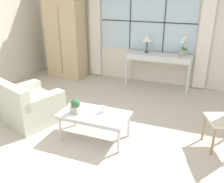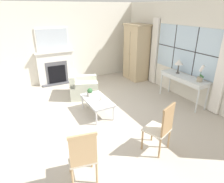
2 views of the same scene
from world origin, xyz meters
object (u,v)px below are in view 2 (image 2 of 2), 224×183
(accent_chair_wooden, at_px, (83,155))
(armoire, at_px, (136,52))
(potted_orchid, at_px, (201,75))
(potted_plant_small, at_px, (90,92))
(side_chair_wooden, at_px, (162,126))
(table_lamp, at_px, (179,62))
(armchair_upholstered, at_px, (83,88))
(fireplace, at_px, (56,65))
(pillar_candle, at_px, (101,98))
(console_table, at_px, (184,79))
(coffee_table, at_px, (97,101))

(accent_chair_wooden, bearing_deg, armoire, 137.36)
(potted_orchid, xyz_separation_m, potted_plant_small, (-1.22, -2.68, -0.42))
(potted_orchid, height_order, potted_plant_small, potted_orchid)
(potted_orchid, distance_m, potted_plant_small, 2.97)
(side_chair_wooden, height_order, potted_plant_small, side_chair_wooden)
(side_chair_wooden, bearing_deg, accent_chair_wooden, -88.62)
(table_lamp, height_order, accent_chair_wooden, table_lamp)
(armchair_upholstered, bearing_deg, side_chair_wooden, 7.01)
(table_lamp, height_order, potted_plant_small, table_lamp)
(fireplace, bearing_deg, accent_chair_wooden, -8.55)
(armchair_upholstered, height_order, pillar_candle, armchair_upholstered)
(console_table, distance_m, armchair_upholstered, 3.05)
(armoire, bearing_deg, accent_chair_wooden, -42.64)
(potted_plant_small, distance_m, pillar_candle, 0.41)
(potted_plant_small, bearing_deg, armchair_upholstered, 170.27)
(armoire, height_order, coffee_table, armoire)
(side_chair_wooden, xyz_separation_m, pillar_candle, (-1.82, -0.43, -0.09))
(potted_orchid, bearing_deg, side_chair_wooden, -65.11)
(armchair_upholstered, relative_size, accent_chair_wooden, 1.17)
(armoire, height_order, potted_orchid, armoire)
(coffee_table, bearing_deg, accent_chair_wooden, -29.16)
(armoire, height_order, console_table, armoire)
(armchair_upholstered, bearing_deg, table_lamp, 59.98)
(table_lamp, bearing_deg, fireplace, -135.08)
(potted_orchid, bearing_deg, coffee_table, -110.09)
(potted_orchid, xyz_separation_m, armchair_upholstered, (-2.26, -2.50, -0.69))
(potted_orchid, bearing_deg, armoire, -178.00)
(fireplace, bearing_deg, coffee_table, 7.46)
(armchair_upholstered, xyz_separation_m, accent_chair_wooden, (3.27, -1.19, 0.28))
(armchair_upholstered, height_order, side_chair_wooden, side_chair_wooden)
(potted_orchid, distance_m, side_chair_wooden, 2.35)
(table_lamp, xyz_separation_m, potted_orchid, (0.81, -0.01, -0.16))
(console_table, relative_size, pillar_candle, 12.03)
(fireplace, xyz_separation_m, coffee_table, (2.84, 0.37, -0.29))
(armchair_upholstered, bearing_deg, console_table, 54.54)
(coffee_table, height_order, potted_plant_small, potted_plant_small)
(fireplace, height_order, table_lamp, fireplace)
(potted_orchid, distance_m, coffee_table, 2.82)
(side_chair_wooden, bearing_deg, fireplace, -169.69)
(table_lamp, relative_size, armchair_upholstered, 0.37)
(fireplace, relative_size, side_chair_wooden, 1.94)
(pillar_candle, bearing_deg, table_lamp, 89.26)
(pillar_candle, bearing_deg, console_table, 82.29)
(armoire, xyz_separation_m, potted_orchid, (2.89, 0.10, -0.08))
(armchair_upholstered, bearing_deg, potted_orchid, 47.91)
(table_lamp, distance_m, accent_chair_wooden, 4.16)
(side_chair_wooden, distance_m, pillar_candle, 1.87)
(coffee_table, bearing_deg, console_table, 80.15)
(potted_orchid, bearing_deg, console_table, -175.61)
(potted_plant_small, bearing_deg, table_lamp, 81.27)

